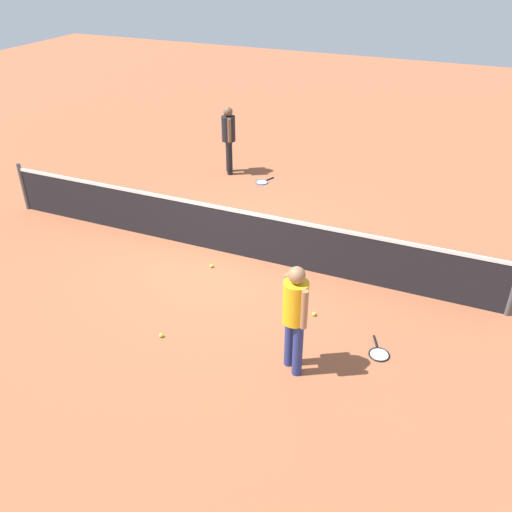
# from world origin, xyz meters

# --- Properties ---
(ground_plane) EXTENTS (40.00, 40.00, 0.00)m
(ground_plane) POSITION_xyz_m (0.00, 0.00, 0.00)
(ground_plane) COLOR #9E5638
(court_net) EXTENTS (10.09, 0.09, 1.07)m
(court_net) POSITION_xyz_m (0.00, 0.00, 0.50)
(court_net) COLOR #4C4C51
(court_net) RESTS_ON ground_plane
(player_near_side) EXTENTS (0.48, 0.48, 1.70)m
(player_near_side) POSITION_xyz_m (2.22, -2.55, 1.01)
(player_near_side) COLOR navy
(player_near_side) RESTS_ON ground_plane
(player_far_side) EXTENTS (0.47, 0.49, 1.70)m
(player_far_side) POSITION_xyz_m (-1.74, 3.67, 1.01)
(player_far_side) COLOR black
(player_far_side) RESTS_ON ground_plane
(tennis_racket_near_player) EXTENTS (0.41, 0.60, 0.03)m
(tennis_racket_near_player) POSITION_xyz_m (3.29, -1.77, 0.01)
(tennis_racket_near_player) COLOR black
(tennis_racket_near_player) RESTS_ON ground_plane
(tennis_racket_far_player) EXTENTS (0.41, 0.60, 0.03)m
(tennis_racket_far_player) POSITION_xyz_m (-0.72, 3.42, 0.01)
(tennis_racket_far_player) COLOR blue
(tennis_racket_far_player) RESTS_ON ground_plane
(tennis_ball_near_player) EXTENTS (0.07, 0.07, 0.07)m
(tennis_ball_near_player) POSITION_xyz_m (-0.08, -0.60, 0.03)
(tennis_ball_near_player) COLOR #C6E033
(tennis_ball_near_player) RESTS_ON ground_plane
(tennis_ball_by_net) EXTENTS (0.07, 0.07, 0.07)m
(tennis_ball_by_net) POSITION_xyz_m (2.12, -1.26, 0.03)
(tennis_ball_by_net) COLOR #C6E033
(tennis_ball_by_net) RESTS_ON ground_plane
(tennis_ball_midcourt) EXTENTS (0.07, 0.07, 0.07)m
(tennis_ball_midcourt) POSITION_xyz_m (0.13, -2.69, 0.03)
(tennis_ball_midcourt) COLOR #C6E033
(tennis_ball_midcourt) RESTS_ON ground_plane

